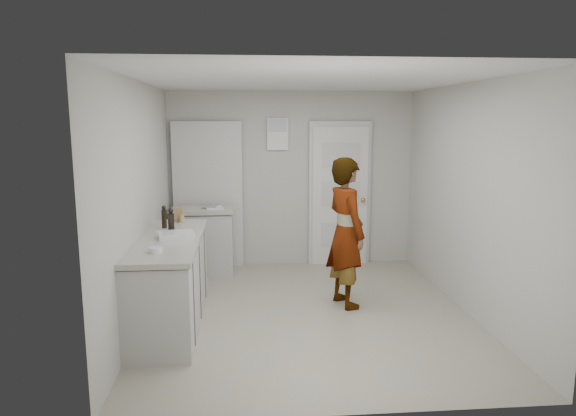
{
  "coord_description": "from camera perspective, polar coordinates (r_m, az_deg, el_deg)",
  "views": [
    {
      "loc": [
        -0.67,
        -5.34,
        2.1
      ],
      "look_at": [
        -0.19,
        0.4,
        1.11
      ],
      "focal_mm": 32.0,
      "sensor_mm": 36.0,
      "label": 1
    }
  ],
  "objects": [
    {
      "name": "ground",
      "position": [
        5.78,
        2.21,
        -11.55
      ],
      "size": [
        4.0,
        4.0,
        0.0
      ],
      "primitive_type": "plane",
      "color": "#A19A87",
      "rests_on": "ground"
    },
    {
      "name": "baking_dish",
      "position": [
        5.29,
        -12.35,
        -2.98
      ],
      "size": [
        0.4,
        0.33,
        0.06
      ],
      "rotation": [
        0.0,
        0.0,
        0.26
      ],
      "color": "silver",
      "rests_on": "main_counter"
    },
    {
      "name": "oil_cruet_b",
      "position": [
        5.78,
        -13.6,
        -1.0
      ],
      "size": [
        0.06,
        0.06,
        0.25
      ],
      "color": "black",
      "rests_on": "main_counter"
    },
    {
      "name": "egg_bowl",
      "position": [
        4.76,
        -14.52,
        -4.53
      ],
      "size": [
        0.12,
        0.12,
        0.05
      ],
      "color": "silver",
      "rests_on": "main_counter"
    },
    {
      "name": "spice_jar",
      "position": [
        6.06,
        -11.7,
        -1.18
      ],
      "size": [
        0.06,
        0.06,
        0.09
      ],
      "primitive_type": "cylinder",
      "color": "tan",
      "rests_on": "main_counter"
    },
    {
      "name": "person",
      "position": [
        5.82,
        6.46,
        -2.72
      ],
      "size": [
        0.58,
        0.71,
        1.7
      ],
      "primitive_type": "imported",
      "rotation": [
        0.0,
        0.0,
        1.89
      ],
      "color": "silver",
      "rests_on": "ground"
    },
    {
      "name": "cake_mix_box",
      "position": [
        6.12,
        -12.0,
        -0.72
      ],
      "size": [
        0.11,
        0.07,
        0.17
      ],
      "primitive_type": "cube",
      "rotation": [
        0.0,
        0.0,
        -0.23
      ],
      "color": "#937249",
      "rests_on": "main_counter"
    },
    {
      "name": "papers",
      "position": [
        7.01,
        -8.2,
        0.07
      ],
      "size": [
        0.28,
        0.33,
        0.01
      ],
      "primitive_type": "cube",
      "rotation": [
        0.0,
        0.0,
        0.2
      ],
      "color": "white",
      "rests_on": "side_counter"
    },
    {
      "name": "main_counter",
      "position": [
        5.46,
        -12.94,
        -8.32
      ],
      "size": [
        0.64,
        1.96,
        0.93
      ],
      "color": "beige",
      "rests_on": "ground"
    },
    {
      "name": "oil_cruet_a",
      "position": [
        5.53,
        -12.86,
        -1.4
      ],
      "size": [
        0.07,
        0.07,
        0.27
      ],
      "color": "black",
      "rests_on": "main_counter"
    },
    {
      "name": "room_shell",
      "position": [
        7.39,
        -0.92,
        1.41
      ],
      "size": [
        4.0,
        4.0,
        4.0
      ],
      "color": "#BAB7B0",
      "rests_on": "ground"
    },
    {
      "name": "side_counter",
      "position": [
        7.11,
        -9.38,
        -3.94
      ],
      "size": [
        0.84,
        0.61,
        0.93
      ],
      "color": "beige",
      "rests_on": "ground"
    }
  ]
}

